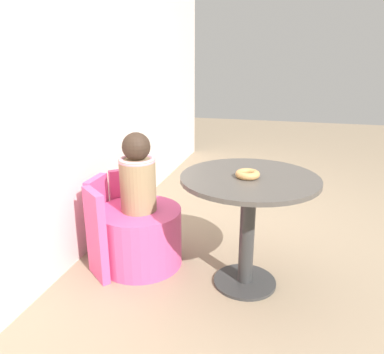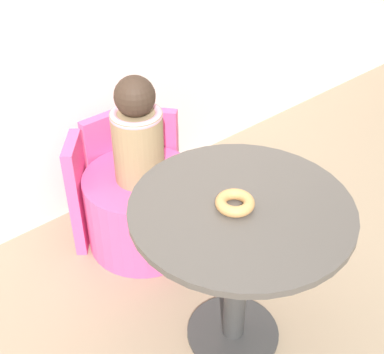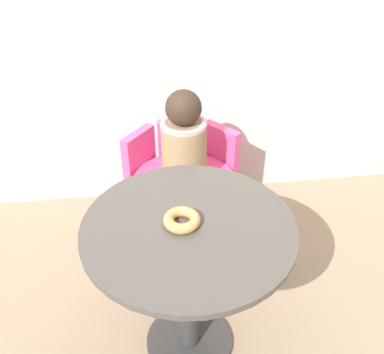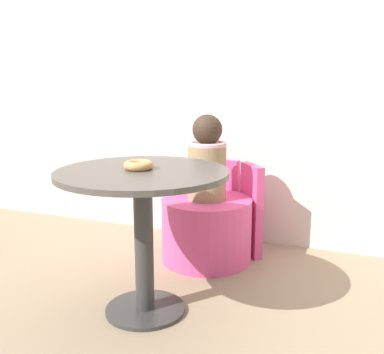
{
  "view_description": "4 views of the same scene",
  "coord_description": "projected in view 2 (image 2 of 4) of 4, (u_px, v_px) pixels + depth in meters",
  "views": [
    {
      "loc": [
        -2.05,
        -0.2,
        1.3
      ],
      "look_at": [
        0.02,
        0.35,
        0.61
      ],
      "focal_mm": 35.0,
      "sensor_mm": 36.0,
      "label": 1
    },
    {
      "loc": [
        -1.1,
        -0.96,
        1.81
      ],
      "look_at": [
        -0.04,
        0.3,
        0.6
      ],
      "focal_mm": 50.0,
      "sensor_mm": 36.0,
      "label": 2
    },
    {
      "loc": [
        -0.22,
        -1.19,
        1.72
      ],
      "look_at": [
        -0.02,
        0.39,
        0.59
      ],
      "focal_mm": 42.0,
      "sensor_mm": 36.0,
      "label": 3
    },
    {
      "loc": [
        0.82,
        -1.73,
        1.06
      ],
      "look_at": [
        0.03,
        0.29,
        0.59
      ],
      "focal_mm": 42.0,
      "sensor_mm": 36.0,
      "label": 4
    }
  ],
  "objects": [
    {
      "name": "tub_chair",
      "position": [
        143.0,
        209.0,
        2.52
      ],
      "size": [
        0.53,
        0.53,
        0.38
      ],
      "color": "#E54C8C",
      "rests_on": "ground_plane"
    },
    {
      "name": "child_figure",
      "position": [
        137.0,
        133.0,
        2.28
      ],
      "size": [
        0.23,
        0.23,
        0.49
      ],
      "color": "#937A56",
      "rests_on": "tub_chair"
    },
    {
      "name": "ground_plane",
      "position": [
        246.0,
        321.0,
        2.23
      ],
      "size": [
        12.0,
        12.0,
        0.0
      ],
      "primitive_type": "plane",
      "color": "gray"
    },
    {
      "name": "booth_backrest",
      "position": [
        115.0,
        172.0,
        2.61
      ],
      "size": [
        0.63,
        0.23,
        0.57
      ],
      "color": "#E54C8C",
      "rests_on": "ground_plane"
    },
    {
      "name": "round_table",
      "position": [
        239.0,
        241.0,
        1.87
      ],
      "size": [
        0.77,
        0.77,
        0.67
      ],
      "color": "#333333",
      "rests_on": "ground_plane"
    },
    {
      "name": "donut",
      "position": [
        236.0,
        203.0,
        1.76
      ],
      "size": [
        0.13,
        0.13,
        0.04
      ],
      "color": "tan",
      "rests_on": "round_table"
    }
  ]
}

